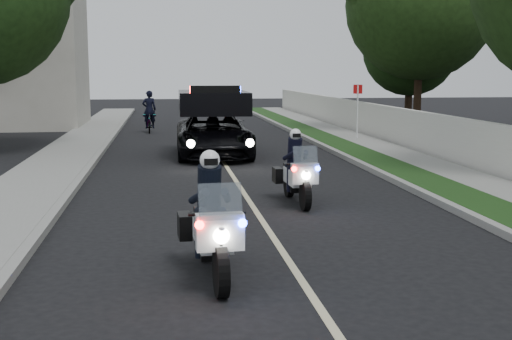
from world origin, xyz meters
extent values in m
plane|color=black|center=(0.00, 0.00, 0.00)|extent=(120.00, 120.00, 0.00)
cube|color=gray|center=(4.10, 10.00, 0.07)|extent=(0.20, 60.00, 0.15)
cube|color=#193814|center=(4.80, 10.00, 0.08)|extent=(1.20, 60.00, 0.16)
cube|color=gray|center=(6.10, 10.00, 0.08)|extent=(1.40, 60.00, 0.16)
cube|color=beige|center=(7.10, 10.00, 0.75)|extent=(0.22, 60.00, 1.50)
cube|color=gray|center=(-4.10, 10.00, 0.07)|extent=(0.20, 60.00, 0.15)
cube|color=gray|center=(-5.20, 10.00, 0.08)|extent=(2.00, 60.00, 0.16)
cube|color=#A8A396|center=(-10.00, 26.00, 3.50)|extent=(8.00, 6.00, 7.00)
cube|color=#BFB78C|center=(0.00, 10.00, 0.00)|extent=(0.12, 50.00, 0.01)
imported|color=black|center=(-0.20, 12.76, 0.00)|extent=(2.56, 5.41, 2.61)
imported|color=black|center=(-2.56, 22.09, 0.00)|extent=(0.63, 1.74, 0.90)
imported|color=black|center=(-2.56, 22.09, 0.00)|extent=(0.67, 0.47, 1.79)
camera|label=1|loc=(-1.87, -10.26, 2.93)|focal=47.41mm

